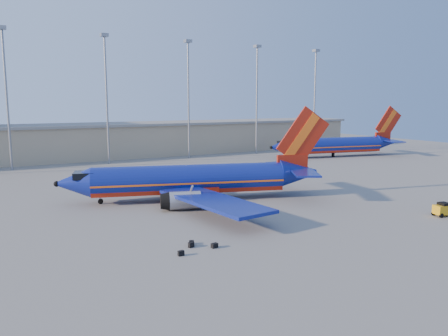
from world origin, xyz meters
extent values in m
plane|color=slate|center=(0.00, 0.00, 0.00)|extent=(220.00, 220.00, 0.00)
cube|color=tan|center=(10.00, 58.00, 4.00)|extent=(120.00, 15.00, 8.00)
cube|color=slate|center=(10.00, 58.00, 8.20)|extent=(122.00, 16.00, 0.60)
cylinder|color=gray|center=(-25.00, 46.00, 14.00)|extent=(0.44, 0.44, 28.00)
cube|color=gray|center=(-25.00, 46.00, 28.30)|extent=(1.60, 1.60, 0.70)
cylinder|color=gray|center=(-5.00, 46.00, 14.00)|extent=(0.44, 0.44, 28.00)
cube|color=gray|center=(-5.00, 46.00, 28.30)|extent=(1.60, 1.60, 0.70)
cylinder|color=gray|center=(15.00, 46.00, 14.00)|extent=(0.44, 0.44, 28.00)
cube|color=gray|center=(15.00, 46.00, 28.30)|extent=(1.60, 1.60, 0.70)
cylinder|color=gray|center=(35.00, 46.00, 14.00)|extent=(0.44, 0.44, 28.00)
cube|color=gray|center=(35.00, 46.00, 28.30)|extent=(1.60, 1.60, 0.70)
cylinder|color=gray|center=(55.00, 46.00, 14.00)|extent=(0.44, 0.44, 28.00)
cube|color=gray|center=(55.00, 46.00, 28.30)|extent=(1.60, 1.60, 0.70)
cylinder|color=navy|center=(-4.70, 3.04, 3.01)|extent=(26.80, 11.94, 4.13)
cube|color=#A61E0D|center=(-4.70, 3.04, 1.95)|extent=(26.57, 11.19, 1.45)
cube|color=orange|center=(-4.70, 3.04, 2.73)|extent=(26.81, 11.98, 0.25)
cone|color=navy|center=(-19.72, 7.74, 3.01)|extent=(5.71, 5.34, 4.13)
cube|color=black|center=(-18.34, 7.31, 4.07)|extent=(3.42, 3.57, 0.89)
cone|color=navy|center=(10.85, -1.82, 3.40)|extent=(6.77, 5.67, 4.13)
cube|color=#A61E0D|center=(10.00, -1.55, 4.91)|extent=(4.66, 1.98, 2.46)
cube|color=#A61E0D|center=(11.49, -2.02, 8.82)|extent=(7.93, 2.79, 8.91)
cube|color=orange|center=(11.27, -1.95, 8.82)|extent=(5.34, 2.07, 6.99)
cube|color=navy|center=(11.56, 1.93, 4.02)|extent=(4.00, 7.43, 0.25)
cube|color=navy|center=(9.29, -5.31, 4.02)|extent=(6.42, 7.87, 0.25)
cube|color=navy|center=(-0.17, 11.92, 2.01)|extent=(15.62, 16.67, 0.39)
cube|color=navy|center=(-6.04, -6.83, 2.01)|extent=(7.54, 17.83, 0.39)
cube|color=#A61E0D|center=(-4.17, 2.88, 1.51)|extent=(7.69, 6.15, 1.12)
cylinder|color=gray|center=(-4.25, 8.98, 1.28)|extent=(4.53, 3.44, 2.34)
cylinder|color=gray|center=(-7.71, -2.10, 1.28)|extent=(4.53, 3.44, 2.34)
cylinder|color=gray|center=(-16.42, 6.71, 0.61)|extent=(0.34, 0.34, 1.23)
cylinder|color=black|center=(-16.42, 6.71, 0.36)|extent=(0.77, 0.48, 0.71)
cylinder|color=black|center=(-2.24, 5.31, 0.47)|extent=(1.08, 0.87, 0.94)
cylinder|color=black|center=(-3.97, -0.23, 0.47)|extent=(1.08, 0.87, 0.94)
cylinder|color=navy|center=(48.23, 30.44, 2.92)|extent=(26.24, 8.85, 4.00)
cube|color=#A61E0D|center=(48.23, 30.44, 1.89)|extent=(26.09, 8.11, 1.41)
cube|color=orange|center=(48.23, 30.44, 2.65)|extent=(26.24, 8.90, 0.24)
cone|color=navy|center=(33.26, 33.34, 2.92)|extent=(5.22, 4.79, 4.00)
cube|color=black|center=(34.64, 33.07, 3.95)|extent=(3.08, 3.25, 0.86)
cone|color=navy|center=(63.73, 27.45, 3.30)|extent=(6.28, 4.99, 4.00)
cube|color=#A61E0D|center=(62.88, 27.61, 4.76)|extent=(4.57, 1.45, 2.38)
cube|color=#A61E0D|center=(64.36, 27.32, 8.54)|extent=(7.86, 1.85, 8.63)
cube|color=orange|center=(64.15, 27.37, 8.54)|extent=(5.27, 1.45, 6.77)
cube|color=navy|center=(64.00, 31.14, 3.89)|extent=(3.37, 6.98, 0.24)
cube|color=navy|center=(62.60, 23.92, 3.89)|extent=(5.68, 7.64, 0.24)
cylinder|color=black|center=(48.23, 30.44, 0.49)|extent=(0.89, 0.89, 0.97)
cube|color=gold|center=(18.72, -20.33, 0.83)|extent=(2.56, 1.78, 1.11)
cube|color=black|center=(18.72, -20.33, 1.50)|extent=(1.34, 1.42, 0.39)
cylinder|color=black|center=(17.98, -19.55, 0.29)|extent=(0.61, 0.31, 0.58)
cylinder|color=black|center=(17.73, -20.75, 0.29)|extent=(0.61, 0.31, 0.58)
cylinder|color=black|center=(19.72, -19.92, 0.29)|extent=(0.61, 0.31, 0.58)
cube|color=black|center=(-14.98, -17.43, 0.23)|extent=(0.57, 0.35, 0.47)
cube|color=black|center=(-13.20, -15.80, 0.25)|extent=(0.62, 0.45, 0.50)
cube|color=black|center=(-11.30, -17.00, 0.22)|extent=(0.69, 0.53, 0.44)
cube|color=black|center=(-13.02, -15.39, 0.18)|extent=(0.49, 0.38, 0.35)
cube|color=black|center=(-12.76, -14.94, 0.18)|extent=(0.56, 0.54, 0.35)
camera|label=1|loc=(-30.15, -52.60, 13.88)|focal=35.00mm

